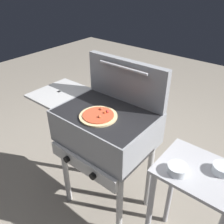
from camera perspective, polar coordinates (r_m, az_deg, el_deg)
name	(u,v)px	position (r m, az deg, el deg)	size (l,w,h in m)	color
ground_plane	(108,201)	(2.17, -1.10, -20.74)	(8.00, 8.00, 0.00)	gray
grill	(104,129)	(1.64, -1.84, -4.20)	(0.96, 0.53, 0.90)	gray
grill_lid_open	(126,81)	(1.64, 3.42, 7.57)	(0.63, 0.08, 0.30)	gray
pizza_pepperoni	(99,116)	(1.50, -3.21, -0.95)	(0.25, 0.25, 0.03)	beige
prep_table	(193,199)	(1.54, 18.93, -19.23)	(0.44, 0.36, 0.79)	#B2B2B7
topping_bowl_near	(222,169)	(1.40, 25.11, -12.40)	(0.11, 0.11, 0.04)	silver
topping_bowl_far	(177,169)	(1.32, 15.56, -13.19)	(0.11, 0.11, 0.04)	silver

